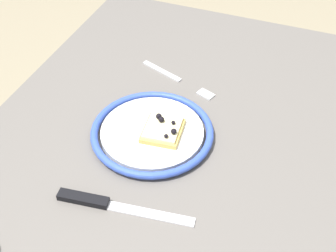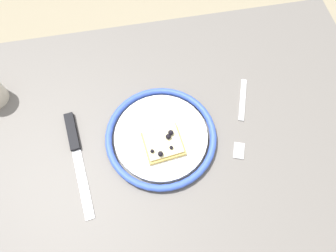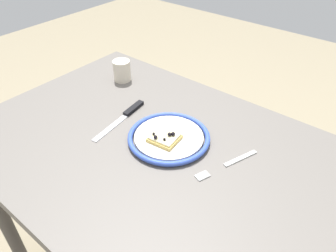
{
  "view_description": "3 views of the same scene",
  "coord_description": "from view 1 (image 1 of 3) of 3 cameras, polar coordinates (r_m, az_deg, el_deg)",
  "views": [
    {
      "loc": [
        0.56,
        0.21,
        1.35
      ],
      "look_at": [
        -0.05,
        -0.02,
        0.73
      ],
      "focal_mm": 49.15,
      "sensor_mm": 36.0,
      "label": 1
    },
    {
      "loc": [
        0.0,
        0.2,
        1.32
      ],
      "look_at": [
        -0.05,
        -0.07,
        0.72
      ],
      "focal_mm": 32.06,
      "sensor_mm": 36.0,
      "label": 2
    },
    {
      "loc": [
        -0.49,
        0.52,
        1.32
      ],
      "look_at": [
        -0.0,
        -0.08,
        0.73
      ],
      "focal_mm": 34.39,
      "sensor_mm": 36.0,
      "label": 3
    }
  ],
  "objects": [
    {
      "name": "knife",
      "position": [
        0.8,
        -8.26,
        -9.41
      ],
      "size": [
        0.05,
        0.24,
        0.01
      ],
      "color": "silver",
      "rests_on": "dining_table"
    },
    {
      "name": "fork",
      "position": [
        1.04,
        1.22,
        5.78
      ],
      "size": [
        0.08,
        0.19,
        0.0
      ],
      "color": "silver",
      "rests_on": "dining_table"
    },
    {
      "name": "dining_table",
      "position": [
        0.94,
        0.19,
        -7.02
      ],
      "size": [
        1.09,
        0.77,
        0.71
      ],
      "color": "#5B5651",
      "rests_on": "ground_plane"
    },
    {
      "name": "plate",
      "position": [
        0.9,
        -1.97,
        -0.78
      ],
      "size": [
        0.24,
        0.24,
        0.02
      ],
      "color": "white",
      "rests_on": "dining_table"
    },
    {
      "name": "pizza_slice_near",
      "position": [
        0.89,
        -0.65,
        -0.42
      ],
      "size": [
        0.09,
        0.08,
        0.03
      ],
      "color": "tan",
      "rests_on": "plate"
    }
  ]
}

